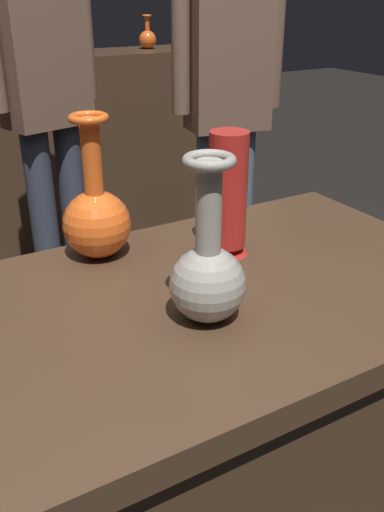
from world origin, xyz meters
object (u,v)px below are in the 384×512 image
(vase_right_accent, at_px, (96,216))
(vase_centerpiece, at_px, (208,272))
(visitor_center_back, at_px, (45,84))
(shelf_vase_far_right, at_px, (148,38))
(vase_left_accent, at_px, (228,196))
(visitor_near_right, at_px, (228,93))

(vase_right_accent, bearing_deg, vase_centerpiece, -78.27)
(vase_centerpiece, relative_size, visitor_center_back, 0.17)
(vase_right_accent, height_order, shelf_vase_far_right, shelf_vase_far_right)
(vase_left_accent, xyz_separation_m, visitor_near_right, (0.69, 1.05, -0.01))
(visitor_center_back, bearing_deg, shelf_vase_far_right, -151.72)
(vase_left_accent, distance_m, visitor_near_right, 1.26)
(visitor_center_back, relative_size, visitor_near_right, 1.05)
(vase_centerpiece, relative_size, visitor_near_right, 0.18)
(visitor_near_right, bearing_deg, vase_left_accent, 66.22)
(shelf_vase_far_right, relative_size, visitor_center_back, 0.11)
(vase_left_accent, distance_m, vase_right_accent, 0.27)
(shelf_vase_far_right, distance_m, visitor_center_back, 1.15)
(vase_right_accent, distance_m, visitor_near_right, 1.31)
(visitor_center_back, distance_m, visitor_near_right, 0.72)
(vase_left_accent, relative_size, visitor_center_back, 0.16)
(vase_right_accent, bearing_deg, visitor_near_right, 44.90)
(vase_right_accent, relative_size, visitor_center_back, 0.18)
(vase_centerpiece, height_order, shelf_vase_far_right, shelf_vase_far_right)
(vase_right_accent, bearing_deg, shelf_vase_far_right, 61.15)
(vase_centerpiece, height_order, vase_left_accent, vase_centerpiece)
(visitor_center_back, xyz_separation_m, visitor_near_right, (0.66, -0.27, -0.05))
(vase_left_accent, bearing_deg, visitor_near_right, 56.47)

